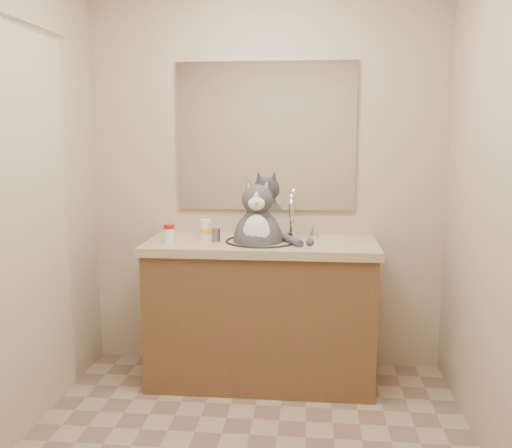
{
  "coord_description": "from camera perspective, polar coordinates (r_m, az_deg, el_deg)",
  "views": [
    {
      "loc": [
        0.29,
        -2.28,
        1.46
      ],
      "look_at": [
        -0.0,
        0.65,
        1.0
      ],
      "focal_mm": 40.0,
      "sensor_mm": 36.0,
      "label": 1
    }
  ],
  "objects": [
    {
      "name": "cat",
      "position": [
        3.28,
        0.22,
        -1.33
      ],
      "size": [
        0.42,
        0.33,
        0.58
      ],
      "rotation": [
        0.0,
        0.0,
        0.02
      ],
      "color": "#46464B",
      "rests_on": "vanity"
    },
    {
      "name": "vanity",
      "position": [
        3.42,
        0.55,
        -8.42
      ],
      "size": [
        1.34,
        0.59,
        1.12
      ],
      "color": "brown",
      "rests_on": "ground"
    },
    {
      "name": "shower_curtain",
      "position": [
        2.77,
        -23.38,
        -0.77
      ],
      "size": [
        0.02,
        1.3,
        1.93
      ],
      "color": "beige",
      "rests_on": "ground"
    },
    {
      "name": "pill_bottle_redcap",
      "position": [
        3.3,
        -8.67,
        -0.93
      ],
      "size": [
        0.07,
        0.07,
        0.1
      ],
      "rotation": [
        0.0,
        0.0,
        0.28
      ],
      "color": "white",
      "rests_on": "vanity"
    },
    {
      "name": "mirror",
      "position": [
        3.53,
        0.97,
        8.73
      ],
      "size": [
        1.1,
        0.02,
        0.9
      ],
      "primitive_type": "cube",
      "color": "white",
      "rests_on": "room"
    },
    {
      "name": "grey_canister",
      "position": [
        3.3,
        -4.02,
        -1.1
      ],
      "size": [
        0.06,
        0.06,
        0.08
      ],
      "rotation": [
        0.0,
        0.0,
        0.15
      ],
      "color": "slate",
      "rests_on": "vanity"
    },
    {
      "name": "pill_bottle_orange",
      "position": [
        3.4,
        -5.05,
        -0.54
      ],
      "size": [
        0.07,
        0.07,
        0.11
      ],
      "rotation": [
        0.0,
        0.0,
        -0.0
      ],
      "color": "white",
      "rests_on": "vanity"
    },
    {
      "name": "room",
      "position": [
        2.32,
        -1.57,
        2.43
      ],
      "size": [
        2.22,
        2.52,
        2.42
      ],
      "color": "gray",
      "rests_on": "ground"
    }
  ]
}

